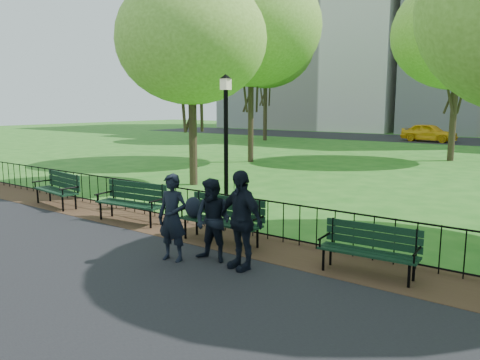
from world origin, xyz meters
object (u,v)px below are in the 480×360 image
Objects in this scene: park_bench_main at (211,212)px; tree_far_c at (459,33)px; park_bench_right_a at (370,244)px; park_bench_left_b at (59,186)px; person_mid at (213,220)px; tree_near_w at (191,40)px; tree_far_w at (266,47)px; person_right at (241,220)px; lamppost at (226,136)px; park_bench_left_a at (133,198)px; tree_mid_w at (251,26)px; person_left at (173,218)px; taxi at (429,133)px.

tree_far_c is at bearing 87.29° from park_bench_main.
park_bench_right_a is (3.54, 0.10, -0.11)m from park_bench_main.
person_mid is at bearing -1.94° from park_bench_left_b.
tree_far_c is (5.91, 13.71, 1.33)m from tree_near_w.
tree_far_w reaches higher than tree_near_w.
tree_far_w reaches higher than park_bench_left_b.
park_bench_left_b is at bearing -175.85° from person_right.
park_bench_right_a is 6.30m from lamppost.
park_bench_left_a is at bearing 177.49° from person_right.
park_bench_left_a is 0.20× the size of tree_mid_w.
park_bench_left_b is 20.83m from tree_far_c.
park_bench_left_a is at bearing -100.10° from tree_far_c.
park_bench_left_a is 3.19m from park_bench_left_b.
tree_far_c is at bearing 81.04° from lamppost.
lamppost is at bearing 104.83° from person_left.
tree_far_c is 2.23× the size of taxi.
park_bench_right_a is 19.99m from tree_far_c.
park_bench_left_b is 5.12m from lamppost.
park_bench_main reaches higher than park_bench_right_a.
park_bench_left_b is (-5.90, 0.09, -0.06)m from park_bench_main.
taxi reaches higher than park_bench_left_a.
tree_near_w reaches higher than taxi.
tree_far_w is (-12.40, 24.68, 6.91)m from park_bench_left_a.
park_bench_main is 31.66m from taxi.
tree_far_c is 20.74m from person_right.
tree_near_w is 9.68m from person_left.
tree_far_w is (-15.11, 24.82, 6.87)m from park_bench_main.
tree_mid_w is at bearing -140.65° from tree_far_c.
person_left is at bearing -164.89° from taxi.
taxi is at bearing 86.77° from tree_near_w.
tree_far_c reaches higher than person_left.
person_mid is at bearing -54.65° from lamppost.
tree_far_w is 31.42m from person_right.
tree_mid_w is 10.66m from tree_far_c.
tree_far_c is 0.87× the size of tree_far_w.
park_bench_left_a is 0.21× the size of tree_far_c.
tree_mid_w is 5.86× the size of person_left.
taxi is at bearing 96.10° from park_bench_main.
tree_mid_w reaches higher than person_right.
park_bench_main is 8.72m from tree_near_w.
tree_far_w is 6.00× the size of person_right.
lamppost is at bearing -168.07° from taxi.
taxi is at bearing 93.82° from lamppost.
park_bench_right_a is at bearing -27.45° from lamppost.
person_right reaches higher than park_bench_left_b.
tree_far_c reaches higher than person_right.
taxi reaches higher than park_bench_main.
tree_near_w reaches higher than park_bench_left_b.
person_left is 33.09m from taxi.
park_bench_main is at bearing -9.20° from park_bench_left_a.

